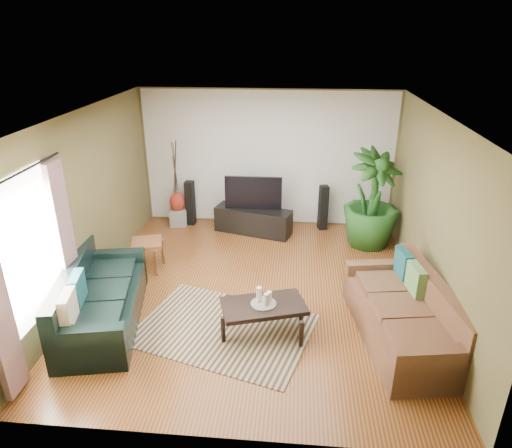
# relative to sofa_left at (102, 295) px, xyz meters

# --- Properties ---
(floor) EXTENTS (5.50, 5.50, 0.00)m
(floor) POSITION_rel_sofa_left_xyz_m (1.99, 0.96, -0.42)
(floor) COLOR brown
(floor) RESTS_ON ground
(ceiling) EXTENTS (5.50, 5.50, 0.00)m
(ceiling) POSITION_rel_sofa_left_xyz_m (1.99, 0.96, 2.28)
(ceiling) COLOR white
(ceiling) RESTS_ON ground
(wall_back) EXTENTS (5.00, 0.00, 5.00)m
(wall_back) POSITION_rel_sofa_left_xyz_m (1.99, 3.71, 0.93)
(wall_back) COLOR brown
(wall_back) RESTS_ON ground
(wall_front) EXTENTS (5.00, 0.00, 5.00)m
(wall_front) POSITION_rel_sofa_left_xyz_m (1.99, -1.79, 0.93)
(wall_front) COLOR brown
(wall_front) RESTS_ON ground
(wall_left) EXTENTS (0.00, 5.50, 5.50)m
(wall_left) POSITION_rel_sofa_left_xyz_m (-0.51, 0.96, 0.92)
(wall_left) COLOR brown
(wall_left) RESTS_ON ground
(wall_right) EXTENTS (0.00, 5.50, 5.50)m
(wall_right) POSITION_rel_sofa_left_xyz_m (4.49, 0.96, 0.92)
(wall_right) COLOR brown
(wall_right) RESTS_ON ground
(backwall_panel) EXTENTS (4.90, 0.00, 4.90)m
(backwall_panel) POSITION_rel_sofa_left_xyz_m (1.99, 3.70, 0.93)
(backwall_panel) COLOR white
(backwall_panel) RESTS_ON ground
(window_pane) EXTENTS (0.00, 1.80, 1.80)m
(window_pane) POSITION_rel_sofa_left_xyz_m (-0.49, -0.64, 0.97)
(window_pane) COLOR white
(window_pane) RESTS_ON ground
(curtain_far) EXTENTS (0.08, 0.35, 2.20)m
(curtain_far) POSITION_rel_sofa_left_xyz_m (-0.44, 0.11, 0.72)
(curtain_far) COLOR gray
(curtain_far) RESTS_ON ground
(curtain_rod) EXTENTS (0.03, 1.90, 0.03)m
(curtain_rod) POSITION_rel_sofa_left_xyz_m (-0.44, -0.64, 1.87)
(curtain_rod) COLOR black
(curtain_rod) RESTS_ON ground
(sofa_left) EXTENTS (1.32, 2.27, 0.85)m
(sofa_left) POSITION_rel_sofa_left_xyz_m (0.00, 0.00, 0.00)
(sofa_left) COLOR black
(sofa_left) RESTS_ON floor
(sofa_right) EXTENTS (1.29, 2.27, 0.85)m
(sofa_right) POSITION_rel_sofa_left_xyz_m (3.97, 0.00, 0.00)
(sofa_right) COLOR brown
(sofa_right) RESTS_ON floor
(area_rug) EXTENTS (2.63, 2.19, 0.01)m
(area_rug) POSITION_rel_sofa_left_xyz_m (1.66, -0.03, -0.42)
(area_rug) COLOR tan
(area_rug) RESTS_ON floor
(coffee_table) EXTENTS (1.21, 0.88, 0.44)m
(coffee_table) POSITION_rel_sofa_left_xyz_m (2.19, -0.04, -0.20)
(coffee_table) COLOR black
(coffee_table) RESTS_ON floor
(candle_tray) EXTENTS (0.33, 0.33, 0.01)m
(candle_tray) POSITION_rel_sofa_left_xyz_m (2.19, -0.04, 0.02)
(candle_tray) COLOR gray
(candle_tray) RESTS_ON coffee_table
(candle_tall) EXTENTS (0.07, 0.07, 0.22)m
(candle_tall) POSITION_rel_sofa_left_xyz_m (2.13, -0.01, 0.14)
(candle_tall) COLOR white
(candle_tall) RESTS_ON candle_tray
(candle_mid) EXTENTS (0.07, 0.07, 0.17)m
(candle_mid) POSITION_rel_sofa_left_xyz_m (2.23, -0.08, 0.11)
(candle_mid) COLOR beige
(candle_mid) RESTS_ON candle_tray
(candle_short) EXTENTS (0.07, 0.07, 0.14)m
(candle_short) POSITION_rel_sofa_left_xyz_m (2.26, 0.02, 0.10)
(candle_short) COLOR beige
(candle_short) RESTS_ON candle_tray
(tv_stand) EXTENTS (1.56, 0.84, 0.50)m
(tv_stand) POSITION_rel_sofa_left_xyz_m (1.75, 3.15, -0.18)
(tv_stand) COLOR black
(tv_stand) RESTS_ON floor
(television) EXTENTS (1.10, 0.06, 0.65)m
(television) POSITION_rel_sofa_left_xyz_m (1.75, 3.17, 0.40)
(television) COLOR black
(television) RESTS_ON tv_stand
(speaker_left) EXTENTS (0.19, 0.20, 0.92)m
(speaker_left) POSITION_rel_sofa_left_xyz_m (0.43, 3.46, 0.03)
(speaker_left) COLOR black
(speaker_left) RESTS_ON floor
(speaker_right) EXTENTS (0.20, 0.21, 0.90)m
(speaker_right) POSITION_rel_sofa_left_xyz_m (3.12, 3.46, 0.03)
(speaker_right) COLOR black
(speaker_right) RESTS_ON floor
(potted_plant) EXTENTS (1.40, 1.40, 1.79)m
(potted_plant) POSITION_rel_sofa_left_xyz_m (3.94, 2.81, 0.47)
(potted_plant) COLOR #1E4F1A
(potted_plant) RESTS_ON floor
(plant_pot) EXTENTS (0.33, 0.33, 0.26)m
(plant_pot) POSITION_rel_sofa_left_xyz_m (3.94, 2.81, -0.30)
(plant_pot) COLOR black
(plant_pot) RESTS_ON floor
(pedestal) EXTENTS (0.39, 0.39, 0.34)m
(pedestal) POSITION_rel_sofa_left_xyz_m (0.19, 3.39, -0.26)
(pedestal) COLOR gray
(pedestal) RESTS_ON floor
(vase) EXTENTS (0.31, 0.31, 0.43)m
(vase) POSITION_rel_sofa_left_xyz_m (0.19, 3.39, 0.07)
(vase) COLOR maroon
(vase) RESTS_ON pedestal
(side_table) EXTENTS (0.60, 0.60, 0.51)m
(side_table) POSITION_rel_sofa_left_xyz_m (0.14, 1.53, -0.17)
(side_table) COLOR brown
(side_table) RESTS_ON floor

